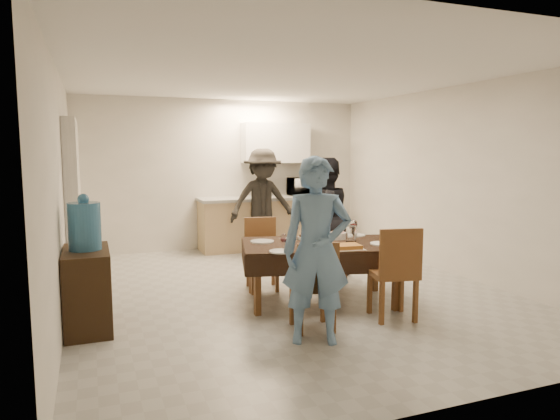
{
  "coord_description": "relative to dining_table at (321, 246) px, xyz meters",
  "views": [
    {
      "loc": [
        -2.21,
        -5.56,
        1.72
      ],
      "look_at": [
        -0.21,
        -0.3,
        1.05
      ],
      "focal_mm": 32.0,
      "sensor_mm": 36.0,
      "label": 1
    }
  ],
  "objects": [
    {
      "name": "ceiling",
      "position": [
        -0.19,
        0.56,
        1.95
      ],
      "size": [
        5.0,
        6.0,
        0.02
      ],
      "primitive_type": "cube",
      "color": "white",
      "rests_on": "wall_back"
    },
    {
      "name": "wine_bottle",
      "position": [
        -0.05,
        0.05,
        0.19
      ],
      "size": [
        0.08,
        0.08,
        0.31
      ],
      "primitive_type": null,
      "color": "black",
      "rests_on": "dining_table"
    },
    {
      "name": "water_pitcher",
      "position": [
        0.35,
        -0.05,
        0.12
      ],
      "size": [
        0.12,
        0.12,
        0.18
      ],
      "primitive_type": "cylinder",
      "color": "white",
      "rests_on": "dining_table"
    },
    {
      "name": "wall_front",
      "position": [
        -0.19,
        -2.44,
        0.65
      ],
      "size": [
        5.0,
        0.02,
        2.6
      ],
      "primitive_type": "cube",
      "color": "beige",
      "rests_on": "floor"
    },
    {
      "name": "plate_near_left",
      "position": [
        -0.6,
        -0.3,
        0.04
      ],
      "size": [
        0.25,
        0.25,
        0.01
      ],
      "primitive_type": "cylinder",
      "color": "white",
      "rests_on": "dining_table"
    },
    {
      "name": "wine_glass_b",
      "position": [
        0.55,
        0.25,
        0.14
      ],
      "size": [
        0.09,
        0.09,
        0.21
      ],
      "primitive_type": null,
      "color": "white",
      "rests_on": "dining_table"
    },
    {
      "name": "chair_near_right",
      "position": [
        0.45,
        -0.84,
        -0.06
      ],
      "size": [
        0.51,
        0.52,
        0.52
      ],
      "rotation": [
        0.0,
        0.0,
        -0.2
      ],
      "color": "brown",
      "rests_on": "floor"
    },
    {
      "name": "wall_left",
      "position": [
        -2.69,
        0.56,
        0.65
      ],
      "size": [
        0.02,
        6.0,
        2.6
      ],
      "primitive_type": "cube",
      "color": "beige",
      "rests_on": "floor"
    },
    {
      "name": "chair_far_left",
      "position": [
        -0.45,
        0.67,
        -0.11
      ],
      "size": [
        0.47,
        0.47,
        0.48
      ],
      "rotation": [
        0.0,
        0.0,
        2.94
      ],
      "color": "brown",
      "rests_on": "floor"
    },
    {
      "name": "dining_table",
      "position": [
        0.0,
        0.0,
        0.0
      ],
      "size": [
        1.95,
        1.43,
        0.68
      ],
      "rotation": [
        0.0,
        0.0,
        -0.26
      ],
      "color": "black",
      "rests_on": "floor"
    },
    {
      "name": "stub_partition",
      "position": [
        -2.61,
        1.76,
        0.4
      ],
      "size": [
        0.15,
        1.4,
        2.1
      ],
      "primitive_type": "cube",
      "color": "silver",
      "rests_on": "floor"
    },
    {
      "name": "wall_right",
      "position": [
        2.31,
        0.56,
        0.65
      ],
      "size": [
        0.02,
        6.0,
        2.6
      ],
      "primitive_type": "cube",
      "color": "beige",
      "rests_on": "floor"
    },
    {
      "name": "microwave",
      "position": [
        1.23,
        3.24,
        0.42
      ],
      "size": [
        0.58,
        0.39,
        0.32
      ],
      "primitive_type": "imported",
      "rotation": [
        0.0,
        0.0,
        3.14
      ],
      "color": "white",
      "rests_on": "kitchen_worktop"
    },
    {
      "name": "chair_near_left",
      "position": [
        -0.45,
        -0.83,
        -0.11
      ],
      "size": [
        0.45,
        0.45,
        0.47
      ],
      "rotation": [
        0.0,
        0.0,
        -0.13
      ],
      "color": "brown",
      "rests_on": "floor"
    },
    {
      "name": "water_jug",
      "position": [
        -2.47,
        0.04,
        0.35
      ],
      "size": [
        0.3,
        0.3,
        0.45
      ],
      "primitive_type": "cylinder",
      "color": "teal",
      "rests_on": "console"
    },
    {
      "name": "floor",
      "position": [
        -0.19,
        0.56,
        -0.65
      ],
      "size": [
        5.0,
        6.0,
        0.02
      ],
      "primitive_type": "cube",
      "color": "#AFB0AB",
      "rests_on": "ground"
    },
    {
      "name": "wine_glass_c",
      "position": [
        -0.2,
        0.3,
        0.14
      ],
      "size": [
        0.09,
        0.09,
        0.21
      ],
      "primitive_type": null,
      "color": "white",
      "rests_on": "dining_table"
    },
    {
      "name": "plate_far_left",
      "position": [
        -0.6,
        0.3,
        0.04
      ],
      "size": [
        0.27,
        0.27,
        0.02
      ],
      "primitive_type": "cylinder",
      "color": "white",
      "rests_on": "dining_table"
    },
    {
      "name": "kitchen_worktop",
      "position": [
        0.41,
        3.24,
        0.23
      ],
      "size": [
        2.24,
        0.64,
        0.05
      ],
      "primitive_type": "cube",
      "color": "#989994",
      "rests_on": "kitchen_base_cabinet"
    },
    {
      "name": "person_far",
      "position": [
        0.55,
        1.05,
        0.16
      ],
      "size": [
        0.94,
        0.82,
        1.62
      ],
      "primitive_type": "imported",
      "rotation": [
        0.0,
        0.0,
        3.44
      ],
      "color": "black",
      "rests_on": "floor"
    },
    {
      "name": "kitchen_base_cabinet",
      "position": [
        0.41,
        3.24,
        -0.22
      ],
      "size": [
        2.2,
        0.6,
        0.86
      ],
      "primitive_type": "cube",
      "color": "tan",
      "rests_on": "floor"
    },
    {
      "name": "person_kitchen",
      "position": [
        0.26,
        2.79,
        0.22
      ],
      "size": [
        1.13,
        0.65,
        1.75
      ],
      "primitive_type": "imported",
      "color": "black",
      "rests_on": "floor"
    },
    {
      "name": "chair_far_right",
      "position": [
        0.45,
        0.66,
        -0.09
      ],
      "size": [
        0.47,
        0.48,
        0.49
      ],
      "rotation": [
        0.0,
        0.0,
        3.3
      ],
      "color": "brown",
      "rests_on": "floor"
    },
    {
      "name": "console",
      "position": [
        -2.47,
        0.04,
        -0.26
      ],
      "size": [
        0.42,
        0.84,
        0.78
      ],
      "primitive_type": "cube",
      "color": "#322210",
      "rests_on": "floor"
    },
    {
      "name": "wall_back",
      "position": [
        -0.19,
        3.56,
        0.65
      ],
      "size": [
        5.0,
        0.02,
        2.6
      ],
      "primitive_type": "cube",
      "color": "beige",
      "rests_on": "floor"
    },
    {
      "name": "upper_cabinet",
      "position": [
        0.71,
        3.38,
        1.2
      ],
      "size": [
        1.2,
        0.34,
        0.7
      ],
      "primitive_type": "cube",
      "color": "white",
      "rests_on": "wall_back"
    },
    {
      "name": "mushroom_dish",
      "position": [
        -0.05,
        0.28,
        0.05
      ],
      "size": [
        0.22,
        0.22,
        0.04
      ],
      "primitive_type": "cylinder",
      "color": "white",
      "rests_on": "dining_table"
    },
    {
      "name": "plate_far_right",
      "position": [
        0.6,
        0.3,
        0.04
      ],
      "size": [
        0.25,
        0.25,
        0.01
      ],
      "primitive_type": "cylinder",
      "color": "white",
      "rests_on": "dining_table"
    },
    {
      "name": "wine_glass_a",
      "position": [
        -0.55,
        -0.25,
        0.12
      ],
      "size": [
        0.08,
        0.08,
        0.18
      ],
      "primitive_type": null,
      "color": "white",
      "rests_on": "dining_table"
    },
    {
      "name": "salad_bowl",
      "position": [
        0.3,
        0.18,
        0.07
      ],
      "size": [
        0.2,
        0.2,
        0.08
      ],
      "primitive_type": "cylinder",
      "color": "white",
      "rests_on": "dining_table"
    },
    {
      "name": "plate_near_right",
      "position": [
        0.6,
        -0.3,
        0.04
      ],
      "size": [
        0.25,
        0.25,
        0.01
      ],
      "primitive_type": "cylinder",
      "color": "white",
      "rests_on": "dining_table"
    },
    {
      "name": "person_near",
      "position": [
        -0.55,
        -1.05,
        0.19
      ],
      "size": [
        0.71,
        0.59,
        1.67
      ],
      "primitive_type": "imported",
      "rotation": [
        0.0,
        0.0,
        -0.36
      ],
      "color": "#628AB7",
      "rests_on": "floor"
    },
    {
      "name": "savoury_tart",
      "position": [
        0.1,
        -0.38,
        0.05
      ],
      "size": [
        0.4,
        0.32,
        0.05
      ],
      "primitive_type": "cube",
      "rotation": [
        0.0,
        0.0,
        -0.12
      ],
      "color": "#BD8837",
      "rests_on": "dining_table"
    }
  ]
}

